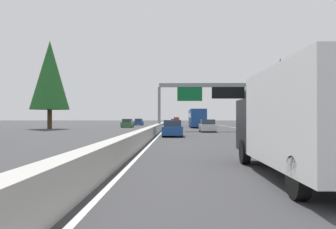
{
  "coord_description": "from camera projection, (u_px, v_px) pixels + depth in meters",
  "views": [
    {
      "loc": [
        -1.32,
        -1.88,
        1.68
      ],
      "look_at": [
        50.79,
        -0.73,
        2.13
      ],
      "focal_mm": 39.03,
      "sensor_mm": 36.0,
      "label": 1
    }
  ],
  "objects": [
    {
      "name": "sedan_near_right",
      "position": [
        208.0,
        126.0,
        43.08
      ],
      "size": [
        4.4,
        1.8,
        1.47
      ],
      "color": "silver",
      "rests_on": "ground"
    },
    {
      "name": "sedan_mid_right",
      "position": [
        175.0,
        123.0,
        65.56
      ],
      "size": [
        4.4,
        1.8,
        1.47
      ],
      "color": "slate",
      "rests_on": "ground"
    },
    {
      "name": "conifer_right_mid",
      "position": [
        302.0,
        89.0,
        58.35
      ],
      "size": [
        4.53,
        4.53,
        10.29
      ],
      "color": "#4C3823",
      "rests_on": "ground"
    },
    {
      "name": "box_truck_distant_a",
      "position": [
        305.0,
        120.0,
        10.05
      ],
      "size": [
        8.5,
        2.4,
        2.95
      ],
      "color": "white",
      "rests_on": "ground"
    },
    {
      "name": "shoulder_stripe_right",
      "position": [
        225.0,
        126.0,
        71.08
      ],
      "size": [
        160.0,
        0.16,
        0.01
      ],
      "primitive_type": "cube",
      "color": "silver",
      "rests_on": "ground"
    },
    {
      "name": "ground_plane",
      "position": [
        165.0,
        128.0,
        61.33
      ],
      "size": [
        320.0,
        320.0,
        0.0
      ],
      "primitive_type": "plane",
      "color": "#38383A"
    },
    {
      "name": "oncoming_near",
      "position": [
        139.0,
        122.0,
        80.74
      ],
      "size": [
        4.4,
        1.8,
        1.47
      ],
      "rotation": [
        0.0,
        0.0,
        3.14
      ],
      "color": "#1E4793",
      "rests_on": "ground"
    },
    {
      "name": "median_barrier",
      "position": [
        166.0,
        123.0,
        81.34
      ],
      "size": [
        180.0,
        0.56,
        0.9
      ],
      "primitive_type": "cube",
      "color": "#ADAAA3",
      "rests_on": "ground"
    },
    {
      "name": "conifer_right_distant",
      "position": [
        248.0,
        97.0,
        100.82
      ],
      "size": [
        5.33,
        5.33,
        12.12
      ],
      "color": "#4C3823",
      "rests_on": "ground"
    },
    {
      "name": "conifer_right_far",
      "position": [
        280.0,
        85.0,
        74.95
      ],
      "size": [
        6.1,
        6.1,
        13.87
      ],
      "color": "#4C3823",
      "rests_on": "ground"
    },
    {
      "name": "oncoming_far",
      "position": [
        128.0,
        123.0,
        62.88
      ],
      "size": [
        4.4,
        1.8,
        1.47
      ],
      "rotation": [
        0.0,
        0.0,
        3.14
      ],
      "color": "#2D6B38",
      "rests_on": "ground"
    },
    {
      "name": "conifer_left_near",
      "position": [
        50.0,
        75.0,
        54.42
      ],
      "size": [
        5.81,
        5.81,
        13.2
      ],
      "color": "#4C3823",
      "rests_on": "ground"
    },
    {
      "name": "sedan_far_right",
      "position": [
        173.0,
        129.0,
        32.71
      ],
      "size": [
        4.4,
        1.8,
        1.47
      ],
      "color": "#1E4793",
      "rests_on": "ground"
    },
    {
      "name": "pickup_mid_center",
      "position": [
        176.0,
        120.0,
        130.91
      ],
      "size": [
        5.6,
        2.0,
        1.86
      ],
      "color": "red",
      "rests_on": "ground"
    },
    {
      "name": "shoulder_stripe_median",
      "position": [
        168.0,
        126.0,
        71.33
      ],
      "size": [
        160.0,
        0.16,
        0.01
      ],
      "primitive_type": "cube",
      "color": "silver",
      "rests_on": "ground"
    },
    {
      "name": "bus_distant_b",
      "position": [
        197.0,
        117.0,
        62.95
      ],
      "size": [
        11.5,
        2.55,
        3.1
      ],
      "color": "#1E4793",
      "rests_on": "ground"
    },
    {
      "name": "sign_gantry_overhead",
      "position": [
        208.0,
        93.0,
        46.97
      ],
      "size": [
        0.5,
        12.68,
        6.13
      ],
      "color": "gray",
      "rests_on": "ground"
    }
  ]
}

